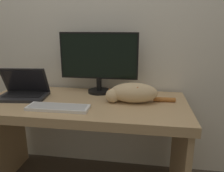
# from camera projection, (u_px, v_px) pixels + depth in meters

# --- Properties ---
(wall_back) EXTENTS (6.40, 0.06, 2.60)m
(wall_back) POSITION_uv_depth(u_px,v_px,m) (95.00, 16.00, 1.74)
(wall_back) COLOR silver
(wall_back) RESTS_ON ground_plane
(desk) EXTENTS (1.43, 0.64, 0.71)m
(desk) POSITION_uv_depth(u_px,v_px,m) (85.00, 121.00, 1.57)
(desk) COLOR tan
(desk) RESTS_ON ground_plane
(monitor) EXTENTS (0.60, 0.18, 0.47)m
(monitor) POSITION_uv_depth(u_px,v_px,m) (99.00, 60.00, 1.67)
(monitor) COLOR black
(monitor) RESTS_ON desk
(laptop) EXTENTS (0.36, 0.26, 0.22)m
(laptop) POSITION_uv_depth(u_px,v_px,m) (24.00, 91.00, 1.61)
(laptop) COLOR #232326
(laptop) RESTS_ON desk
(external_keyboard) EXTENTS (0.40, 0.13, 0.02)m
(external_keyboard) POSITION_uv_depth(u_px,v_px,m) (58.00, 107.00, 1.39)
(external_keyboard) COLOR white
(external_keyboard) RESTS_ON desk
(cat) EXTENTS (0.48, 0.18, 0.14)m
(cat) POSITION_uv_depth(u_px,v_px,m) (132.00, 93.00, 1.50)
(cat) COLOR #D1B284
(cat) RESTS_ON desk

